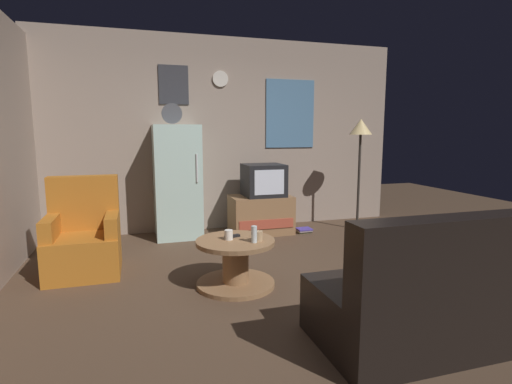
# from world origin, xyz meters

# --- Properties ---
(ground_plane) EXTENTS (12.00, 12.00, 0.00)m
(ground_plane) POSITION_xyz_m (0.00, 0.00, 0.00)
(ground_plane) COLOR #4C3828
(wall_with_art) EXTENTS (5.20, 0.12, 2.73)m
(wall_with_art) POSITION_xyz_m (0.01, 2.45, 1.37)
(wall_with_art) COLOR gray
(wall_with_art) RESTS_ON ground_plane
(fridge) EXTENTS (0.60, 0.62, 1.77)m
(fridge) POSITION_xyz_m (-0.77, 2.09, 0.75)
(fridge) COLOR silver
(fridge) RESTS_ON ground_plane
(tv_stand) EXTENTS (0.84, 0.53, 0.53)m
(tv_stand) POSITION_xyz_m (0.35, 1.93, 0.26)
(tv_stand) COLOR #8E6642
(tv_stand) RESTS_ON ground_plane
(crt_tv) EXTENTS (0.54, 0.51, 0.44)m
(crt_tv) POSITION_xyz_m (0.39, 1.93, 0.75)
(crt_tv) COLOR black
(crt_tv) RESTS_ON tv_stand
(standing_lamp) EXTENTS (0.32, 0.32, 1.59)m
(standing_lamp) POSITION_xyz_m (1.77, 1.74, 1.36)
(standing_lamp) COLOR #332D28
(standing_lamp) RESTS_ON ground_plane
(coffee_table) EXTENTS (0.72, 0.72, 0.44)m
(coffee_table) POSITION_xyz_m (-0.45, 0.16, 0.22)
(coffee_table) COLOR #8E6642
(coffee_table) RESTS_ON ground_plane
(wine_glass) EXTENTS (0.05, 0.05, 0.15)m
(wine_glass) POSITION_xyz_m (-0.31, 0.02, 0.51)
(wine_glass) COLOR silver
(wine_glass) RESTS_ON coffee_table
(mug_ceramic_white) EXTENTS (0.08, 0.08, 0.09)m
(mug_ceramic_white) POSITION_xyz_m (-0.51, 0.18, 0.48)
(mug_ceramic_white) COLOR silver
(mug_ceramic_white) RESTS_ON coffee_table
(mug_ceramic_tan) EXTENTS (0.08, 0.08, 0.09)m
(mug_ceramic_tan) POSITION_xyz_m (-0.26, 0.06, 0.48)
(mug_ceramic_tan) COLOR tan
(mug_ceramic_tan) RESTS_ON coffee_table
(remote_control) EXTENTS (0.16, 0.09, 0.02)m
(remote_control) POSITION_xyz_m (-0.46, 0.24, 0.45)
(remote_control) COLOR black
(remote_control) RESTS_ON coffee_table
(armchair) EXTENTS (0.68, 0.68, 0.96)m
(armchair) POSITION_xyz_m (-1.82, 0.95, 0.34)
(armchair) COLOR #B2661E
(armchair) RESTS_ON ground_plane
(couch) EXTENTS (1.70, 0.80, 0.92)m
(couch) POSITION_xyz_m (0.66, -1.20, 0.31)
(couch) COLOR black
(couch) RESTS_ON ground_plane
(book_stack) EXTENTS (0.20, 0.17, 0.06)m
(book_stack) POSITION_xyz_m (0.94, 1.77, 0.03)
(book_stack) COLOR #626440
(book_stack) RESTS_ON ground_plane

